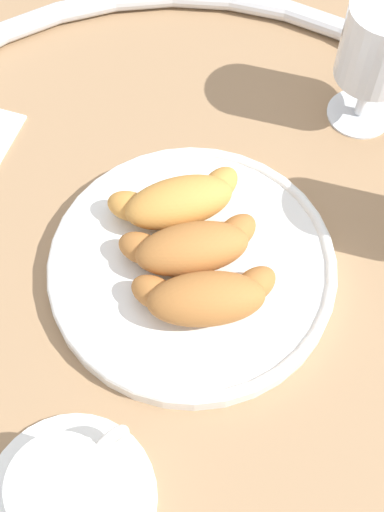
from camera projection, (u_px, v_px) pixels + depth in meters
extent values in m
plane|color=#997551|center=(173.00, 257.00, 0.64)|extent=(2.20, 2.20, 0.00)
torus|color=silver|center=(173.00, 251.00, 0.63)|extent=(0.71, 0.71, 0.02)
cylinder|color=white|center=(192.00, 268.00, 0.63)|extent=(0.26, 0.26, 0.02)
torus|color=white|center=(192.00, 263.00, 0.62)|extent=(0.26, 0.26, 0.01)
ellipsoid|color=#AD6B33|center=(206.00, 299.00, 0.57)|extent=(0.11, 0.06, 0.04)
ellipsoid|color=#AD6B33|center=(254.00, 285.00, 0.59)|extent=(0.05, 0.05, 0.03)
ellipsoid|color=#AD6B33|center=(155.00, 293.00, 0.58)|extent=(0.05, 0.05, 0.03)
ellipsoid|color=#AD6B33|center=(192.00, 249.00, 0.60)|extent=(0.10, 0.05, 0.04)
ellipsoid|color=#AD6B33|center=(236.00, 233.00, 0.61)|extent=(0.05, 0.05, 0.03)
ellipsoid|color=#AD6B33|center=(142.00, 248.00, 0.60)|extent=(0.05, 0.05, 0.03)
ellipsoid|color=#CC893D|center=(179.00, 202.00, 0.62)|extent=(0.10, 0.06, 0.04)
ellipsoid|color=#CC893D|center=(219.00, 185.00, 0.64)|extent=(0.05, 0.05, 0.03)
ellipsoid|color=#CC893D|center=(131.00, 206.00, 0.63)|extent=(0.05, 0.05, 0.03)
cylinder|color=white|center=(70.00, 499.00, 0.53)|extent=(0.14, 0.14, 0.01)
cylinder|color=white|center=(63.00, 492.00, 0.50)|extent=(0.08, 0.08, 0.05)
cylinder|color=brown|center=(58.00, 486.00, 0.48)|extent=(0.07, 0.07, 0.01)
torus|color=white|center=(108.00, 447.00, 0.52)|extent=(0.04, 0.03, 0.04)
cylinder|color=white|center=(359.00, 113.00, 0.72)|extent=(0.07, 0.07, 0.01)
cylinder|color=white|center=(365.00, 93.00, 0.70)|extent=(0.01, 0.01, 0.05)
cylinder|color=white|center=(381.00, 42.00, 0.64)|extent=(0.08, 0.08, 0.08)
cylinder|color=#E0CC4C|center=(379.00, 49.00, 0.65)|extent=(0.07, 0.07, 0.06)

